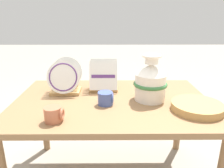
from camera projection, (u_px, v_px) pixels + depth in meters
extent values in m
cube|color=olive|center=(112.00, 102.00, 1.46)|extent=(1.29, 0.86, 0.03)
cylinder|color=olive|center=(44.00, 119.00, 1.92)|extent=(0.06, 0.06, 0.61)
cylinder|color=olive|center=(179.00, 119.00, 1.92)|extent=(0.06, 0.06, 0.61)
cylinder|color=white|center=(150.00, 87.00, 1.43)|extent=(0.20, 0.20, 0.18)
cone|color=white|center=(151.00, 69.00, 1.39)|extent=(0.20, 0.20, 0.07)
cylinder|color=white|center=(152.00, 60.00, 1.37)|extent=(0.08, 0.08, 0.05)
torus|color=white|center=(152.00, 56.00, 1.37)|extent=(0.12, 0.12, 0.02)
torus|color=#38753D|center=(150.00, 84.00, 1.43)|extent=(0.22, 0.22, 0.02)
cube|color=tan|center=(66.00, 91.00, 1.58)|extent=(0.21, 0.15, 0.02)
cylinder|color=tan|center=(58.00, 82.00, 1.62)|extent=(0.01, 0.01, 0.07)
cylinder|color=tan|center=(77.00, 82.00, 1.62)|extent=(0.01, 0.01, 0.07)
cylinder|color=white|center=(63.00, 77.00, 1.48)|extent=(0.22, 0.07, 0.22)
torus|color=#5B3375|center=(63.00, 77.00, 1.48)|extent=(0.19, 0.07, 0.19)
cylinder|color=white|center=(64.00, 76.00, 1.51)|extent=(0.22, 0.07, 0.22)
cylinder|color=white|center=(65.00, 75.00, 1.54)|extent=(0.22, 0.07, 0.22)
cylinder|color=white|center=(66.00, 73.00, 1.57)|extent=(0.22, 0.07, 0.22)
cylinder|color=white|center=(67.00, 72.00, 1.60)|extent=(0.22, 0.07, 0.22)
cube|color=tan|center=(104.00, 88.00, 1.64)|extent=(0.21, 0.15, 0.02)
cylinder|color=tan|center=(95.00, 80.00, 1.68)|extent=(0.01, 0.01, 0.07)
cylinder|color=tan|center=(113.00, 80.00, 1.68)|extent=(0.01, 0.01, 0.07)
cube|color=white|center=(103.00, 76.00, 1.55)|extent=(0.20, 0.07, 0.19)
cube|color=white|center=(103.00, 75.00, 1.58)|extent=(0.20, 0.07, 0.19)
cube|color=white|center=(104.00, 74.00, 1.61)|extent=(0.20, 0.07, 0.19)
cube|color=white|center=(104.00, 73.00, 1.64)|extent=(0.20, 0.07, 0.19)
cube|color=white|center=(104.00, 72.00, 1.67)|extent=(0.20, 0.07, 0.19)
cube|color=#5B3375|center=(103.00, 76.00, 1.54)|extent=(0.17, 0.01, 0.02)
cylinder|color=tan|center=(197.00, 110.00, 1.30)|extent=(0.30, 0.30, 0.01)
cylinder|color=tan|center=(197.00, 108.00, 1.29)|extent=(0.30, 0.30, 0.01)
cylinder|color=tan|center=(197.00, 107.00, 1.29)|extent=(0.30, 0.30, 0.01)
cylinder|color=tan|center=(197.00, 105.00, 1.29)|extent=(0.30, 0.30, 0.01)
cylinder|color=tan|center=(197.00, 104.00, 1.28)|extent=(0.30, 0.30, 0.01)
cylinder|color=#42569E|center=(105.00, 98.00, 1.37)|extent=(0.09, 0.09, 0.08)
torus|color=#42569E|center=(113.00, 98.00, 1.37)|extent=(0.02, 0.07, 0.07)
cylinder|color=#B76647|center=(53.00, 114.00, 1.15)|extent=(0.09, 0.09, 0.08)
torus|color=#B76647|center=(62.00, 114.00, 1.15)|extent=(0.02, 0.07, 0.07)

